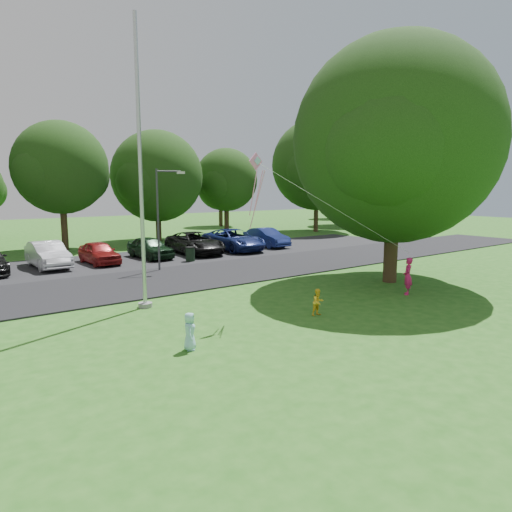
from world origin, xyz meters
TOP-DOWN VIEW (x-y plane):
  - ground at (0.00, 0.00)m, footprint 120.00×120.00m
  - park_road at (0.00, 9.00)m, footprint 60.00×6.00m
  - parking_strip at (0.00, 15.50)m, footprint 42.00×7.00m
  - flagpole at (-3.50, 5.00)m, footprint 0.50×0.50m
  - street_lamp at (0.27, 11.34)m, footprint 1.41×0.62m
  - trash_can at (2.75, 13.00)m, footprint 0.56×0.56m
  - big_tree at (7.19, 2.45)m, footprint 9.58×8.99m
  - tree_row at (1.59, 24.23)m, footprint 64.35×11.94m
  - horizon_trees at (4.06, 33.88)m, footprint 77.46×7.20m
  - parked_cars at (0.20, 15.47)m, footprint 23.08×5.34m
  - woman at (5.73, 0.52)m, footprint 0.65×0.62m
  - child_yellow at (0.70, 0.49)m, footprint 0.46×0.36m
  - child_blue at (-4.35, 0.16)m, footprint 0.53×0.59m
  - kite at (-0.73, 1.74)m, footprint 6.96×1.52m

SIDE VIEW (x-z plane):
  - ground at x=0.00m, z-range 0.00..0.00m
  - park_road at x=0.00m, z-range 0.00..0.06m
  - parking_strip at x=0.00m, z-range 0.00..0.06m
  - trash_can at x=2.75m, z-range 0.00..0.89m
  - child_yellow at x=0.70m, z-range 0.00..0.91m
  - child_blue at x=-4.35m, z-range 0.00..1.01m
  - parked_cars at x=0.20m, z-range 0.02..1.46m
  - woman at x=5.73m, z-range 0.00..1.50m
  - street_lamp at x=0.27m, z-range 0.53..5.74m
  - flagpole at x=-3.50m, z-range -0.83..9.17m
  - horizon_trees at x=4.06m, z-range 0.79..7.81m
  - kite at x=-0.73m, z-range 2.72..6.39m
  - tree_row at x=1.59m, z-range 0.27..11.15m
  - big_tree at x=7.19m, z-range 0.68..11.48m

